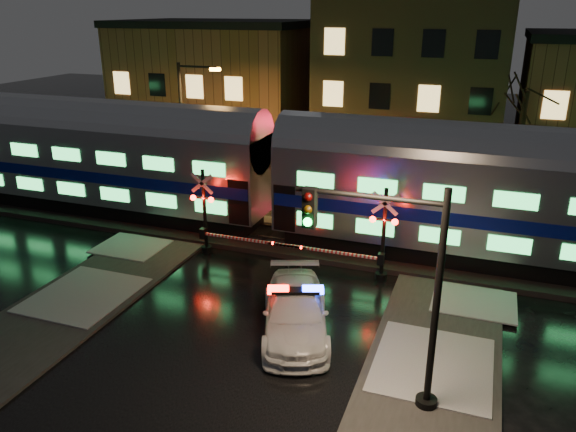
# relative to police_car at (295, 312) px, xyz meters

# --- Properties ---
(ground) EXTENTS (120.00, 120.00, 0.00)m
(ground) POSITION_rel_police_car_xyz_m (-1.87, 2.52, -0.78)
(ground) COLOR black
(ground) RESTS_ON ground
(ballast) EXTENTS (90.00, 4.20, 0.24)m
(ballast) POSITION_rel_police_car_xyz_m (-1.87, 7.52, -0.66)
(ballast) COLOR black
(ballast) RESTS_ON ground
(sidewalk_left) EXTENTS (4.00, 20.00, 0.12)m
(sidewalk_left) POSITION_rel_police_car_xyz_m (-8.37, -3.48, -0.72)
(sidewalk_left) COLOR #2D2D2D
(sidewalk_left) RESTS_ON ground
(sidewalk_right) EXTENTS (4.00, 20.00, 0.12)m
(sidewalk_right) POSITION_rel_police_car_xyz_m (4.63, -3.48, -0.72)
(sidewalk_right) COLOR #2D2D2D
(sidewalk_right) RESTS_ON ground
(building_left) EXTENTS (14.00, 10.00, 9.00)m
(building_left) POSITION_rel_police_car_xyz_m (-14.87, 24.52, 3.72)
(building_left) COLOR brown
(building_left) RESTS_ON ground
(building_mid) EXTENTS (12.00, 11.00, 11.50)m
(building_mid) POSITION_rel_police_car_xyz_m (0.13, 25.02, 4.97)
(building_mid) COLOR brown
(building_mid) RESTS_ON ground
(train) EXTENTS (51.00, 3.12, 5.92)m
(train) POSITION_rel_police_car_xyz_m (-3.72, 7.52, 2.61)
(train) COLOR black
(train) RESTS_ON ballast
(police_car) EXTENTS (3.83, 5.72, 1.71)m
(police_car) POSITION_rel_police_car_xyz_m (0.00, 0.00, 0.00)
(police_car) COLOR white
(police_car) RESTS_ON ground
(crossing_signal_right) EXTENTS (5.48, 0.64, 3.88)m
(crossing_signal_right) POSITION_rel_police_car_xyz_m (1.61, 4.82, 0.83)
(crossing_signal_right) COLOR black
(crossing_signal_right) RESTS_ON ground
(crossing_signal_left) EXTENTS (5.45, 0.64, 3.86)m
(crossing_signal_left) POSITION_rel_police_car_xyz_m (-5.59, 4.82, 0.82)
(crossing_signal_left) COLOR black
(crossing_signal_left) RESTS_ON ground
(traffic_light) EXTENTS (4.12, 0.72, 6.37)m
(traffic_light) POSITION_rel_police_car_xyz_m (3.66, -2.46, 2.61)
(traffic_light) COLOR black
(traffic_light) RESTS_ON ground
(streetlight) EXTENTS (2.55, 0.27, 7.62)m
(streetlight) POSITION_rel_police_car_xyz_m (-10.45, 11.52, 3.62)
(streetlight) COLOR black
(streetlight) RESTS_ON ground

